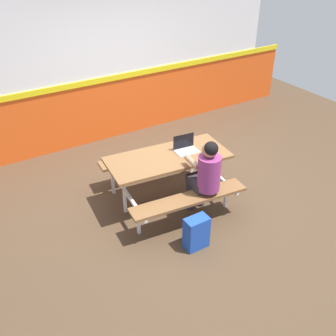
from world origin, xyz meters
The scene contains 6 objects.
ground_plane centered at (0.00, 0.00, -0.01)m, with size 10.00×10.00×0.02m, color #4C3826.
accent_backdrop centered at (0.00, 2.35, 1.25)m, with size 8.00×0.14×2.60m.
picnic_table_main centered at (-0.27, 0.00, 0.57)m, with size 1.77×1.72×0.74m.
student_nearer centered at (-0.06, -0.58, 0.71)m, with size 0.39×0.54×1.21m.
laptop_silver centered at (0.02, 0.01, 0.79)m, with size 0.34×0.25×0.22m.
backpack_dark centered at (-0.50, -1.02, 0.22)m, with size 0.30×0.22×0.44m.
Camera 1 is at (-2.77, -4.01, 3.47)m, focal length 42.19 mm.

